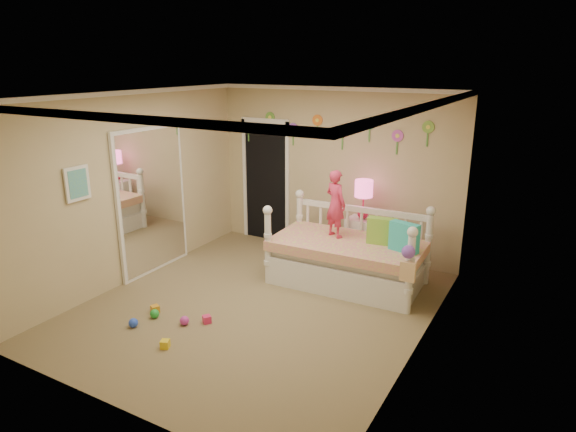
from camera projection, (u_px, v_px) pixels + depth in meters
The scene contains 18 objects.
floor at pixel (258, 307), 6.38m from camera, with size 4.00×4.50×0.01m, color #7F684C.
ceiling at pixel (254, 95), 5.62m from camera, with size 4.00×4.50×0.01m, color white.
back_wall at pixel (334, 173), 7.87m from camera, with size 4.00×0.01×2.60m, color tan.
left_wall at pixel (133, 188), 6.93m from camera, with size 0.01×4.50×2.60m, color tan.
right_wall at pixel (424, 235), 5.06m from camera, with size 0.01×4.50×2.60m, color tan.
crown_molding at pixel (254, 98), 5.62m from camera, with size 4.00×4.50×0.06m, color white, non-canonical shape.
daybed at pixel (348, 245), 6.90m from camera, with size 2.07×1.11×1.12m, color white, non-canonical shape.
pillow_turquoise at pixel (404, 237), 6.45m from camera, with size 0.38×0.13×0.38m, color #27C7C5.
pillow_lime at pixel (382, 231), 6.71m from camera, with size 0.38×0.14×0.36m, color #7EB938.
child at pixel (336, 204), 6.92m from camera, with size 0.34×0.22×0.94m, color #D93158.
nightstand at pixel (361, 242), 7.60m from camera, with size 0.44×0.33×0.73m, color white.
table_lamp at pixel (364, 193), 7.38m from camera, with size 0.27×0.27×0.58m.
closet_doorway at pixel (266, 180), 8.52m from camera, with size 0.90×0.04×2.07m, color black.
flower_decals at pixel (330, 131), 7.72m from camera, with size 3.40×0.02×0.50m, color #B2668C, non-canonical shape.
mirror_closet at pixel (152, 201), 7.24m from camera, with size 0.07×1.30×2.10m, color white.
wall_picture at pixel (77, 183), 6.10m from camera, with size 0.05×0.34×0.42m, color white.
hanging_bag at pixel (407, 264), 5.93m from camera, with size 0.20×0.16×0.36m, color beige, non-canonical shape.
toy_scatter at pixel (179, 315), 6.04m from camera, with size 0.80×1.30×0.11m, color #996666, non-canonical shape.
Camera 1 is at (3.15, -4.84, 2.96)m, focal length 31.63 mm.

